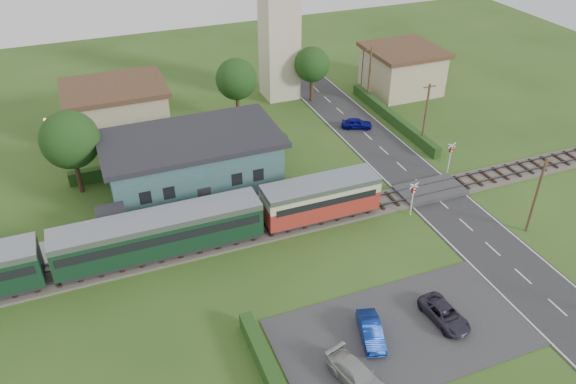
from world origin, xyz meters
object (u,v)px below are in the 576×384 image
object	(u,v)px
station_building	(193,162)
crossing_signal_near	(413,194)
house_east	(402,69)
crossing_signal_far	(451,153)
car_park_blue	(371,331)
car_park_silver	(357,375)
equipment_hut	(113,224)
train	(117,243)
car_on_road	(357,123)
church_tower	(279,13)
car_park_dark	(444,314)
pedestrian_far	(164,222)
house_west	(117,109)
pedestrian_near	(297,192)

from	to	relation	value
station_building	crossing_signal_near	world-z (taller)	station_building
house_east	crossing_signal_far	distance (m)	20.64
car_park_blue	car_park_silver	world-z (taller)	car_park_silver
equipment_hut	train	xyz separation A→B (m)	(0.04, -3.20, 0.43)
station_building	train	world-z (taller)	station_building
crossing_signal_near	car_on_road	size ratio (longest dim) A/B	0.97
train	crossing_signal_far	world-z (taller)	train
church_tower	crossing_signal_far	xyz separation A→B (m)	(8.60, -23.61, -8.08)
car_park_dark	house_east	bearing A→B (deg)	58.90
pedestrian_far	car_park_blue	bearing A→B (deg)	-128.04
church_tower	house_west	distance (m)	21.55
car_park_silver	pedestrian_near	xyz separation A→B (m)	(4.03, 19.35, 0.53)
train	house_west	bearing A→B (deg)	82.66
house_west	pedestrian_near	xyz separation A→B (m)	(12.88, -20.15, -1.54)
equipment_hut	house_east	xyz separation A→B (m)	(38.00, 18.80, 1.05)
church_tower	pedestrian_far	size ratio (longest dim) A/B	11.03
crossing_signal_near	equipment_hut	bearing A→B (deg)	167.06
equipment_hut	house_west	bearing A→B (deg)	81.38
house_east	train	bearing A→B (deg)	-149.91
car_park_dark	station_building	bearing A→B (deg)	112.71
pedestrian_near	crossing_signal_near	bearing A→B (deg)	126.17
church_tower	house_east	world-z (taller)	church_tower
station_building	church_tower	xyz separation A→B (m)	(15.00, 17.01, 7.53)
crossing_signal_far	house_east	bearing A→B (deg)	71.92
church_tower	train	bearing A→B (deg)	-131.45
station_building	crossing_signal_far	distance (m)	24.51
train	house_west	distance (m)	23.20
pedestrian_far	equipment_hut	bearing A→B (deg)	101.80
car_on_road	pedestrian_far	bearing A→B (deg)	140.26
train	house_east	bearing A→B (deg)	30.09
pedestrian_near	pedestrian_far	distance (m)	11.93
house_east	car_park_dark	size ratio (longest dim) A/B	2.17
crossing_signal_far	car_park_dark	size ratio (longest dim) A/B	0.81
car_park_blue	church_tower	bearing A→B (deg)	93.18
equipment_hut	crossing_signal_far	world-z (taller)	crossing_signal_far
car_on_road	crossing_signal_far	bearing A→B (deg)	-137.55
car_on_road	car_park_dark	size ratio (longest dim) A/B	0.83
house_east	pedestrian_near	size ratio (longest dim) A/B	5.47
house_west	house_east	distance (m)	35.01
crossing_signal_far	car_on_road	size ratio (longest dim) A/B	0.97
station_building	car_park_blue	size ratio (longest dim) A/B	4.29
church_tower	house_east	bearing A→B (deg)	-14.93
station_building	pedestrian_near	world-z (taller)	station_building
church_tower	car_park_silver	xyz separation A→B (m)	(-11.15, -42.50, -9.50)
car_park_blue	car_park_dark	distance (m)	5.45
pedestrian_near	pedestrian_far	xyz separation A→B (m)	(-11.93, -0.19, -0.01)
car_park_dark	car_park_silver	bearing A→B (deg)	-167.43
church_tower	car_park_blue	xyz separation A→B (m)	(-8.66, -39.66, -9.53)
house_west	train	bearing A→B (deg)	-97.34
car_park_blue	car_park_silver	distance (m)	3.78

